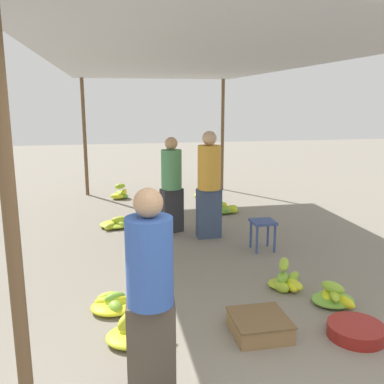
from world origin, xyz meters
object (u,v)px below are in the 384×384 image
Objects in this scene: shopper_walking_far at (209,183)px; banana_pile_left_1 at (113,304)px; vendor_foreground at (150,292)px; banana_pile_left_2 at (117,224)px; banana_pile_right_1 at (207,193)px; shopper_walking_mid at (172,184)px; stool at (263,227)px; banana_pile_left_0 at (135,331)px; basin_black at (356,331)px; banana_pile_right_0 at (226,209)px; banana_pile_right_2 at (334,297)px; banana_pile_left_3 at (120,194)px; banana_pile_right_3 at (286,280)px; crate_near at (259,325)px.

banana_pile_left_1 is at bearing -125.19° from shopper_walking_far.
banana_pile_left_2 is (-0.15, 4.45, -0.76)m from vendor_foreground.
banana_pile_right_1 reaches higher than banana_pile_left_1.
banana_pile_right_1 is at bearing 64.45° from shopper_walking_mid.
stool is 0.79× the size of banana_pile_left_0.
banana_pile_left_1 is at bearing -92.22° from banana_pile_left_2.
shopper_walking_far is at bearing 101.79° from basin_black.
banana_pile_left_2 is at bearing -164.28° from banana_pile_right_0.
shopper_walking_mid is at bearing 79.32° from vendor_foreground.
banana_pile_right_2 is at bearing -88.37° from banana_pile_right_1.
banana_pile_left_2 is at bearing 87.78° from banana_pile_left_1.
shopper_walking_far is (1.44, -0.85, 0.83)m from banana_pile_left_2.
banana_pile_left_1 is 0.85× the size of banana_pile_left_2.
shopper_walking_mid is (0.90, -0.44, 0.77)m from banana_pile_left_2.
banana_pile_left_3 is at bearing 117.07° from stool.
banana_pile_left_3 reaches higher than banana_pile_right_2.
banana_pile_left_2 is at bearing 153.96° from shopper_walking_mid.
banana_pile_right_3 is at bearing -57.20° from banana_pile_left_2.
banana_pile_left_2 is (0.12, 3.06, -0.00)m from banana_pile_left_1.
banana_pile_left_2 is at bearing 107.93° from crate_near.
shopper_walking_far is (1.37, 2.86, 0.79)m from banana_pile_left_0.
banana_pile_right_2 is (0.13, 0.65, 0.02)m from basin_black.
shopper_walking_far reaches higher than banana_pile_right_1.
shopper_walking_far is (0.21, 2.97, 0.80)m from crate_near.
stool is 0.86× the size of crate_near.
banana_pile_left_0 is at bearing -104.32° from shopper_walking_mid.
banana_pile_right_2 is (2.12, -5.63, -0.02)m from banana_pile_left_3.
shopper_walking_mid is at bearing 114.38° from banana_pile_right_2.
basin_black is 1.01× the size of crate_near.
banana_pile_left_1 is at bearing 106.55° from banana_pile_left_0.
banana_pile_left_3 is at bearing 89.51° from banana_pile_left_0.
vendor_foreground and shopper_walking_mid have the same top height.
banana_pile_left_0 is at bearing -115.67° from shopper_walking_far.
crate_near is at bearing -79.61° from banana_pile_left_3.
banana_pile_left_2 is 4.06m from banana_pile_right_2.
shopper_walking_far is (0.54, -0.40, 0.06)m from shopper_walking_mid.
stool is 1.12m from shopper_walking_far.
shopper_walking_mid is at bearing 75.68° from banana_pile_left_0.
banana_pile_left_0 reaches higher than banana_pile_left_2.
crate_near is (-0.85, -2.22, -0.27)m from stool.
banana_pile_right_0 is (2.06, 4.30, -0.03)m from banana_pile_left_0.
shopper_walking_far reaches higher than banana_pile_left_0.
banana_pile_left_2 is (-2.11, 4.03, 0.00)m from basin_black.
banana_pile_right_3 reaches higher than banana_pile_left_1.
banana_pile_left_3 is 0.30× the size of shopper_walking_far.
banana_pile_left_0 is at bearing -156.79° from banana_pile_right_3.
banana_pile_left_2 is at bearing -135.78° from banana_pile_right_1.
basin_black is 1.17× the size of banana_pile_right_3.
banana_pile_left_3 is 0.98× the size of crate_near.
basin_black is 1.07× the size of banana_pile_right_2.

